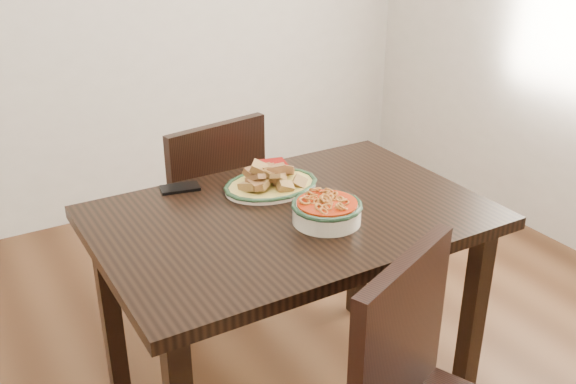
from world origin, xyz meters
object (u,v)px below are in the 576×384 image
fish_plate (271,176)px  noodle_bowl (327,209)px  dining_table (291,239)px  smartphone (180,188)px  chair_far (205,211)px

fish_plate → noodle_bowl: 0.30m
dining_table → smartphone: 0.42m
noodle_bowl → dining_table: bearing=116.9°
chair_far → noodle_bowl: 0.79m
smartphone → fish_plate: bearing=-17.6°
dining_table → chair_far: chair_far is taller
chair_far → smartphone: bearing=44.7°
noodle_bowl → smartphone: noodle_bowl is taller
dining_table → smartphone: smartphone is taller
dining_table → noodle_bowl: 0.19m
noodle_bowl → smartphone: bearing=123.1°
fish_plate → smartphone: size_ratio=2.50×
chair_far → fish_plate: bearing=89.0°
dining_table → chair_far: bearing=93.1°
chair_far → fish_plate: (0.07, -0.43, 0.30)m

